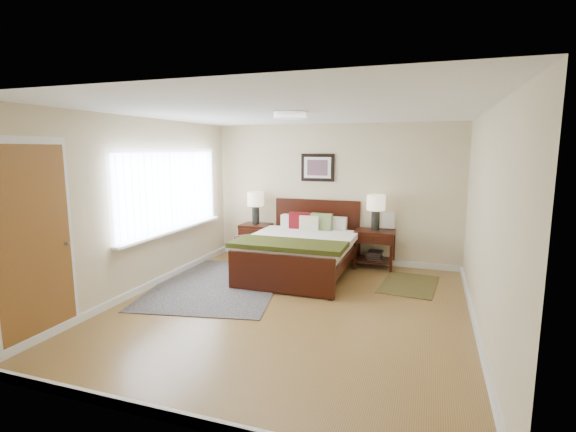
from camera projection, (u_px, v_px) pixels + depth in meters
The scene contains 18 objects.
floor at pixel (290, 308), 5.44m from camera, with size 5.00×5.00×0.00m, color olive.
back_wall at pixel (334, 194), 7.58m from camera, with size 4.50×0.04×2.50m, color beige.
front_wall at pixel (176, 264), 2.91m from camera, with size 4.50×0.04×2.50m, color beige.
left_wall at pixel (141, 206), 5.97m from camera, with size 0.04×5.00×2.50m, color beige.
right_wall at pixel (486, 223), 4.53m from camera, with size 0.04×5.00×2.50m, color beige.
ceiling at pixel (290, 112), 5.05m from camera, with size 4.50×5.00×0.02m, color white.
window at pixel (172, 192), 6.58m from camera, with size 0.11×2.72×1.32m.
door at pixel (34, 244), 4.35m from camera, with size 0.06×1.00×2.18m.
ceil_fixture at pixel (290, 115), 5.06m from camera, with size 0.44×0.44×0.08m.
bed at pixel (301, 244), 6.84m from camera, with size 1.71×2.07×1.12m.
wall_art at pixel (318, 168), 7.58m from camera, with size 0.62×0.05×0.50m.
nightstand_left at pixel (256, 231), 7.93m from camera, with size 0.54×0.49×0.64m.
nightstand_right at pixel (375, 245), 7.24m from camera, with size 0.67×0.50×0.67m.
lamp_left at pixel (256, 202), 7.86m from camera, with size 0.31×0.31×0.61m.
lamp_right at pixel (376, 206), 7.14m from camera, with size 0.31×0.31×0.61m.
armchair at pixel (261, 255), 6.88m from camera, with size 0.69×0.71×0.65m, color brown.
rug_persian at pixel (218, 284), 6.40m from camera, with size 1.82×2.57×0.01m, color #0D1B43.
rug_navy at pixel (409, 284), 6.37m from camera, with size 0.78×1.17×0.01m, color black.
Camera 1 is at (1.65, -4.92, 2.04)m, focal length 26.00 mm.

